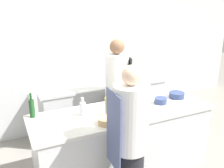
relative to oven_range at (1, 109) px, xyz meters
The scene contains 14 objects.
wall_back 1.75m from the oven_range, 13.88° to the left, with size 8.00×0.06×2.80m.
prep_counter 2.28m from the oven_range, 51.11° to the right, with size 2.35×0.77×0.88m.
pass_counter 1.75m from the oven_range, 19.00° to the right, with size 2.25×0.69×0.88m.
oven_range is the anchor object (origin of this frame).
chef_at_prep_near 2.70m from the oven_range, 63.98° to the right, with size 0.37×0.36×1.64m.
chef_at_stove 2.04m from the oven_range, 34.03° to the right, with size 0.40×0.39×1.69m.
bottle_olive_oil 1.62m from the oven_range, 76.39° to the right, with size 0.06×0.06×0.31m.
bottle_vinegar 2.24m from the oven_range, 56.75° to the right, with size 0.07×0.07×0.32m.
bottle_wine 1.99m from the oven_range, 61.40° to the right, with size 0.07×0.07×0.23m.
bowl_mixing_large 2.34m from the oven_range, 61.62° to the right, with size 0.20×0.20×0.08m.
bowl_prep_small 2.35m from the oven_range, 46.51° to the right, with size 0.17×0.17×0.09m.
bowl_ceramic_blue 2.71m from the oven_range, 41.67° to the right, with size 0.17×0.17×0.08m.
bowl_wooden_salad 2.92m from the oven_range, 36.05° to the right, with size 0.22×0.22×0.08m.
cup 2.17m from the oven_range, 49.05° to the right, with size 0.08×0.08×0.09m.
Camera 1 is at (-1.36, -2.57, 2.19)m, focal length 40.00 mm.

